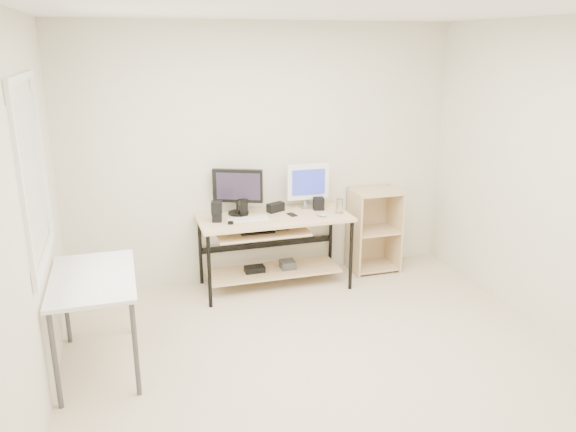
# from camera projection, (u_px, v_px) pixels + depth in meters

# --- Properties ---
(room) EXTENTS (4.01, 4.01, 2.62)m
(room) POSITION_uv_depth(u_px,v_px,m) (317.00, 206.00, 3.86)
(room) COLOR beige
(room) RESTS_ON ground
(desk) EXTENTS (1.50, 0.65, 0.75)m
(desk) POSITION_uv_depth(u_px,v_px,m) (272.00, 237.00, 5.60)
(desk) COLOR beige
(desk) RESTS_ON ground
(side_table) EXTENTS (0.60, 1.00, 0.75)m
(side_table) POSITION_uv_depth(u_px,v_px,m) (93.00, 286.00, 4.14)
(side_table) COLOR white
(side_table) RESTS_ON ground
(shelf_unit) EXTENTS (0.50, 0.40, 0.90)m
(shelf_unit) POSITION_uv_depth(u_px,v_px,m) (372.00, 229.00, 6.10)
(shelf_unit) COLOR #D5B685
(shelf_unit) RESTS_ON ground
(black_monitor) EXTENTS (0.48, 0.24, 0.46)m
(black_monitor) POSITION_uv_depth(u_px,v_px,m) (238.00, 189.00, 5.54)
(black_monitor) COLOR black
(black_monitor) RESTS_ON desk
(white_imac) EXTENTS (0.44, 0.14, 0.47)m
(white_imac) POSITION_uv_depth(u_px,v_px,m) (308.00, 183.00, 5.73)
(white_imac) COLOR silver
(white_imac) RESTS_ON desk
(keyboard) EXTENTS (0.40, 0.12, 0.01)m
(keyboard) POSITION_uv_depth(u_px,v_px,m) (248.00, 219.00, 5.43)
(keyboard) COLOR white
(keyboard) RESTS_ON desk
(mouse) EXTENTS (0.11, 0.14, 0.04)m
(mouse) POSITION_uv_depth(u_px,v_px,m) (322.00, 214.00, 5.53)
(mouse) COLOR #B3B3B8
(mouse) RESTS_ON desk
(center_speaker) EXTENTS (0.20, 0.15, 0.09)m
(center_speaker) POSITION_uv_depth(u_px,v_px,m) (276.00, 207.00, 5.68)
(center_speaker) COLOR black
(center_speaker) RESTS_ON desk
(speaker_left) EXTENTS (0.12, 0.12, 0.20)m
(speaker_left) POSITION_uv_depth(u_px,v_px,m) (217.00, 211.00, 5.35)
(speaker_left) COLOR black
(speaker_left) RESTS_ON desk
(speaker_right) EXTENTS (0.12, 0.12, 0.13)m
(speaker_right) POSITION_uv_depth(u_px,v_px,m) (319.00, 204.00, 5.75)
(speaker_right) COLOR black
(speaker_right) RESTS_ON desk
(audio_controller) EXTENTS (0.10, 0.07, 0.17)m
(audio_controller) POSITION_uv_depth(u_px,v_px,m) (243.00, 208.00, 5.53)
(audio_controller) COLOR black
(audio_controller) RESTS_ON desk
(volume_puck) EXTENTS (0.07, 0.07, 0.02)m
(volume_puck) POSITION_uv_depth(u_px,v_px,m) (231.00, 223.00, 5.30)
(volume_puck) COLOR black
(volume_puck) RESTS_ON desk
(smartphone) EXTENTS (0.09, 0.13, 0.01)m
(smartphone) POSITION_uv_depth(u_px,v_px,m) (292.00, 215.00, 5.58)
(smartphone) COLOR black
(smartphone) RESTS_ON desk
(coaster) EXTENTS (0.09, 0.09, 0.01)m
(coaster) POSITION_uv_depth(u_px,v_px,m) (339.00, 213.00, 5.65)
(coaster) COLOR olive
(coaster) RESTS_ON desk
(drinking_glass) EXTENTS (0.07, 0.07, 0.14)m
(drinking_glass) POSITION_uv_depth(u_px,v_px,m) (339.00, 206.00, 5.63)
(drinking_glass) COLOR white
(drinking_glass) RESTS_ON coaster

